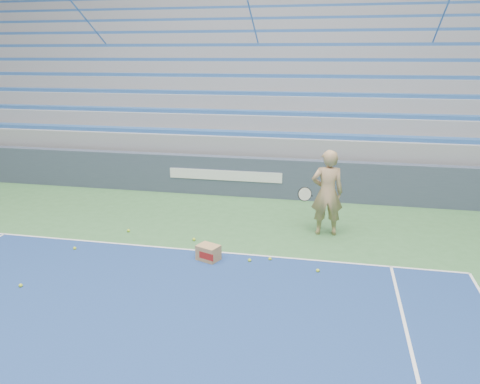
% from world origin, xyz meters
% --- Properties ---
extents(sponsor_barrier, '(30.00, 0.32, 1.10)m').
position_xyz_m(sponsor_barrier, '(0.00, 15.88, 0.55)').
color(sponsor_barrier, '#374255').
rests_on(sponsor_barrier, ground).
extents(bleachers, '(31.00, 9.15, 7.30)m').
position_xyz_m(bleachers, '(0.00, 21.60, 2.36)').
color(bleachers, gray).
rests_on(bleachers, ground).
extents(tennis_player, '(0.98, 0.89, 1.90)m').
position_xyz_m(tennis_player, '(2.84, 13.37, 0.95)').
color(tennis_player, tan).
rests_on(tennis_player, ground).
extents(ball_box, '(0.49, 0.44, 0.31)m').
position_xyz_m(ball_box, '(0.68, 11.50, 0.15)').
color(ball_box, '#AA8152').
rests_on(ball_box, ground).
extents(tennis_ball_0, '(0.07, 0.07, 0.07)m').
position_xyz_m(tennis_ball_0, '(1.47, 11.58, 0.03)').
color(tennis_ball_0, '#B9D32B').
rests_on(tennis_ball_0, ground).
extents(tennis_ball_1, '(0.07, 0.07, 0.07)m').
position_xyz_m(tennis_ball_1, '(0.11, 12.38, 0.03)').
color(tennis_ball_1, '#B9D32B').
rests_on(tennis_ball_1, ground).
extents(tennis_ball_2, '(0.07, 0.07, 0.07)m').
position_xyz_m(tennis_ball_2, '(2.78, 11.40, 0.03)').
color(tennis_ball_2, '#B9D32B').
rests_on(tennis_ball_2, ground).
extents(tennis_ball_3, '(0.07, 0.07, 0.07)m').
position_xyz_m(tennis_ball_3, '(1.85, 11.73, 0.03)').
color(tennis_ball_3, '#B9D32B').
rests_on(tennis_ball_3, ground).
extents(tennis_ball_4, '(0.07, 0.07, 0.07)m').
position_xyz_m(tennis_ball_4, '(-1.48, 12.58, 0.03)').
color(tennis_ball_4, '#B9D32B').
rests_on(tennis_ball_4, ground).
extents(tennis_ball_5, '(0.07, 0.07, 0.07)m').
position_xyz_m(tennis_ball_5, '(-2.18, 9.79, 0.03)').
color(tennis_ball_5, '#B9D32B').
rests_on(tennis_ball_5, ground).
extents(tennis_ball_6, '(0.07, 0.07, 0.07)m').
position_xyz_m(tennis_ball_6, '(-2.13, 11.43, 0.03)').
color(tennis_ball_6, '#B9D32B').
rests_on(tennis_ball_6, ground).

